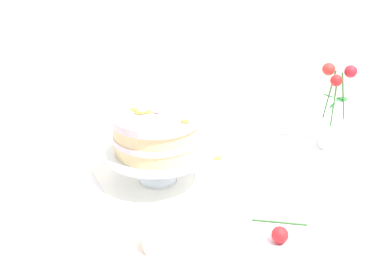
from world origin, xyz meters
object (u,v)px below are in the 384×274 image
(fallen_rose, at_px, (280,234))
(cake_stand, at_px, (157,156))
(dining_table, at_px, (216,198))
(teacup, at_px, (160,243))
(layer_cake, at_px, (156,132))
(flower_vase, at_px, (333,119))

(fallen_rose, bearing_deg, cake_stand, 120.98)
(fallen_rose, bearing_deg, dining_table, 95.68)
(teacup, bearing_deg, layer_cake, 78.29)
(dining_table, relative_size, flower_vase, 4.98)
(flower_vase, bearing_deg, fallen_rose, -132.06)
(dining_table, height_order, teacup, teacup)
(layer_cake, height_order, teacup, layer_cake)
(layer_cake, xyz_separation_m, flower_vase, (0.60, 0.07, -0.06))
(teacup, height_order, fallen_rose, teacup)
(fallen_rose, bearing_deg, layer_cake, 120.99)
(dining_table, distance_m, layer_cake, 0.31)
(layer_cake, distance_m, fallen_rose, 0.44)
(layer_cake, distance_m, teacup, 0.35)
(dining_table, xyz_separation_m, teacup, (-0.25, -0.32, 0.11))
(layer_cake, relative_size, flower_vase, 0.89)
(fallen_rose, bearing_deg, teacup, 171.53)
(flower_vase, xyz_separation_m, teacup, (-0.67, -0.38, -0.08))
(dining_table, relative_size, fallen_rose, 11.14)
(teacup, xyz_separation_m, fallen_rose, (0.28, -0.04, -0.00))
(fallen_rose, bearing_deg, flower_vase, 47.94)
(flower_vase, xyz_separation_m, fallen_rose, (-0.38, -0.43, -0.08))
(cake_stand, bearing_deg, fallen_rose, -59.02)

